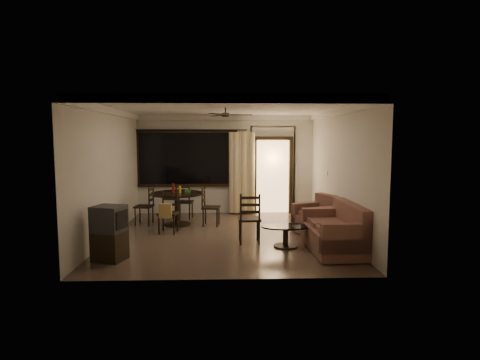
{
  "coord_description": "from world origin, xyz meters",
  "views": [
    {
      "loc": [
        0.01,
        -8.7,
        2.16
      ],
      "look_at": [
        0.32,
        0.2,
        1.22
      ],
      "focal_mm": 30.0,
      "sensor_mm": 36.0,
      "label": 1
    }
  ],
  "objects_px": {
    "dining_chair_south": "(168,220)",
    "dining_chair_north": "(185,208)",
    "armchair": "(319,218)",
    "side_chair": "(249,228)",
    "dining_table": "(177,200)",
    "sofa": "(337,233)",
    "dining_chair_east": "(211,214)",
    "dining_chair_west": "(145,213)",
    "tv_cabinet": "(109,233)",
    "coffee_table": "(286,233)"
  },
  "relations": [
    {
      "from": "tv_cabinet",
      "to": "armchair",
      "type": "distance_m",
      "value": 4.54
    },
    {
      "from": "armchair",
      "to": "side_chair",
      "type": "distance_m",
      "value": 1.78
    },
    {
      "from": "sofa",
      "to": "armchair",
      "type": "distance_m",
      "value": 1.42
    },
    {
      "from": "dining_table",
      "to": "dining_chair_west",
      "type": "height_order",
      "value": "dining_table"
    },
    {
      "from": "dining_chair_east",
      "to": "side_chair",
      "type": "distance_m",
      "value": 1.89
    },
    {
      "from": "dining_table",
      "to": "sofa",
      "type": "height_order",
      "value": "dining_table"
    },
    {
      "from": "dining_chair_north",
      "to": "side_chair",
      "type": "relative_size",
      "value": 0.91
    },
    {
      "from": "side_chair",
      "to": "dining_chair_south",
      "type": "bearing_deg",
      "value": -28.64
    },
    {
      "from": "side_chair",
      "to": "dining_chair_west",
      "type": "bearing_deg",
      "value": -37.99
    },
    {
      "from": "dining_chair_east",
      "to": "side_chair",
      "type": "height_order",
      "value": "side_chair"
    },
    {
      "from": "dining_chair_east",
      "to": "sofa",
      "type": "relative_size",
      "value": 0.56
    },
    {
      "from": "dining_chair_south",
      "to": "tv_cabinet",
      "type": "bearing_deg",
      "value": -102.78
    },
    {
      "from": "dining_table",
      "to": "dining_chair_south",
      "type": "xyz_separation_m",
      "value": [
        -0.11,
        -0.85,
        -0.33
      ]
    },
    {
      "from": "dining_chair_south",
      "to": "tv_cabinet",
      "type": "distance_m",
      "value": 2.17
    },
    {
      "from": "dining_chair_east",
      "to": "side_chair",
      "type": "relative_size",
      "value": 0.91
    },
    {
      "from": "dining_chair_east",
      "to": "tv_cabinet",
      "type": "xyz_separation_m",
      "value": [
        -1.67,
        -2.78,
        0.21
      ]
    },
    {
      "from": "tv_cabinet",
      "to": "sofa",
      "type": "relative_size",
      "value": 0.57
    },
    {
      "from": "dining_chair_east",
      "to": "dining_chair_south",
      "type": "distance_m",
      "value": 1.2
    },
    {
      "from": "dining_chair_south",
      "to": "dining_chair_north",
      "type": "height_order",
      "value": "same"
    },
    {
      "from": "side_chair",
      "to": "sofa",
      "type": "bearing_deg",
      "value": 156.45
    },
    {
      "from": "dining_chair_west",
      "to": "dining_table",
      "type": "bearing_deg",
      "value": 90.07
    },
    {
      "from": "dining_table",
      "to": "dining_chair_west",
      "type": "distance_m",
      "value": 0.91
    },
    {
      "from": "dining_chair_east",
      "to": "dining_chair_north",
      "type": "bearing_deg",
      "value": 46.76
    },
    {
      "from": "sofa",
      "to": "armchair",
      "type": "relative_size",
      "value": 1.55
    },
    {
      "from": "coffee_table",
      "to": "dining_chair_west",
      "type": "bearing_deg",
      "value": 145.39
    },
    {
      "from": "dining_chair_north",
      "to": "armchair",
      "type": "height_order",
      "value": "dining_chair_north"
    },
    {
      "from": "sofa",
      "to": "coffee_table",
      "type": "bearing_deg",
      "value": 158.31
    },
    {
      "from": "dining_chair_north",
      "to": "dining_chair_east",
      "type": "bearing_deg",
      "value": 136.76
    },
    {
      "from": "sofa",
      "to": "dining_chair_south",
      "type": "bearing_deg",
      "value": 153.2
    },
    {
      "from": "dining_chair_east",
      "to": "dining_chair_south",
      "type": "relative_size",
      "value": 1.0
    },
    {
      "from": "dining_chair_north",
      "to": "side_chair",
      "type": "bearing_deg",
      "value": 128.93
    },
    {
      "from": "dining_chair_north",
      "to": "dining_table",
      "type": "bearing_deg",
      "value": 90.1
    },
    {
      "from": "armchair",
      "to": "side_chair",
      "type": "height_order",
      "value": "side_chair"
    },
    {
      "from": "dining_chair_west",
      "to": "tv_cabinet",
      "type": "relative_size",
      "value": 0.97
    },
    {
      "from": "dining_table",
      "to": "side_chair",
      "type": "distance_m",
      "value": 2.48
    },
    {
      "from": "coffee_table",
      "to": "armchair",
      "type": "bearing_deg",
      "value": 49.91
    },
    {
      "from": "dining_chair_west",
      "to": "sofa",
      "type": "distance_m",
      "value": 4.88
    },
    {
      "from": "dining_table",
      "to": "side_chair",
      "type": "relative_size",
      "value": 1.24
    },
    {
      "from": "dining_chair_north",
      "to": "tv_cabinet",
      "type": "xyz_separation_m",
      "value": [
        -0.94,
        -3.66,
        0.21
      ]
    },
    {
      "from": "dining_chair_west",
      "to": "coffee_table",
      "type": "relative_size",
      "value": 0.98
    },
    {
      "from": "dining_chair_south",
      "to": "dining_chair_north",
      "type": "relative_size",
      "value": 1.0
    },
    {
      "from": "armchair",
      "to": "dining_table",
      "type": "bearing_deg",
      "value": 141.13
    },
    {
      "from": "sofa",
      "to": "armchair",
      "type": "xyz_separation_m",
      "value": [
        -0.02,
        1.42,
        -0.01
      ]
    },
    {
      "from": "dining_chair_west",
      "to": "sofa",
      "type": "xyz_separation_m",
      "value": [
        4.15,
        -2.56,
        0.08
      ]
    },
    {
      "from": "dining_chair_south",
      "to": "side_chair",
      "type": "bearing_deg",
      "value": -20.41
    },
    {
      "from": "tv_cabinet",
      "to": "coffee_table",
      "type": "bearing_deg",
      "value": 30.21
    },
    {
      "from": "dining_chair_north",
      "to": "side_chair",
      "type": "distance_m",
      "value": 3.02
    },
    {
      "from": "sofa",
      "to": "armchair",
      "type": "bearing_deg",
      "value": 88.94
    },
    {
      "from": "dining_table",
      "to": "tv_cabinet",
      "type": "bearing_deg",
      "value": -106.29
    },
    {
      "from": "dining_chair_north",
      "to": "tv_cabinet",
      "type": "distance_m",
      "value": 3.79
    }
  ]
}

